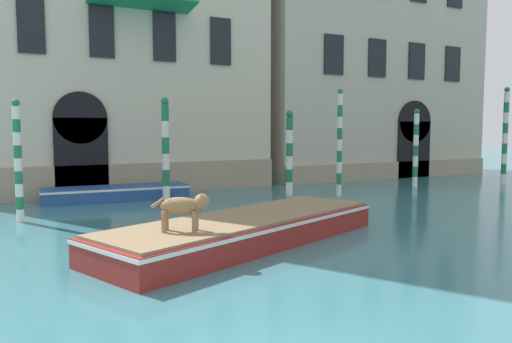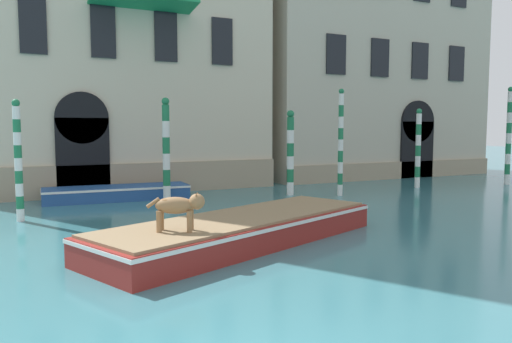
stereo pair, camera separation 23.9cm
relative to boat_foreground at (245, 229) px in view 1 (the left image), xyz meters
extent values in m
cube|color=tan|center=(-0.20, 9.73, 0.29)|extent=(12.43, 0.16, 1.27)
cube|color=black|center=(-2.32, 9.72, 1.20)|extent=(2.00, 0.14, 3.09)
cylinder|color=black|center=(-2.32, 9.72, 2.74)|extent=(2.00, 0.14, 2.00)
cube|color=black|center=(-3.93, 9.74, 6.06)|extent=(0.94, 0.10, 1.99)
cube|color=black|center=(-1.44, 9.74, 6.06)|extent=(0.94, 0.10, 1.99)
cube|color=black|center=(1.05, 9.74, 6.06)|extent=(0.94, 0.10, 1.99)
cube|color=black|center=(3.53, 9.74, 6.06)|extent=(0.94, 0.10, 1.99)
cube|color=#1E8C51|center=(0.04, 9.08, 7.20)|extent=(4.07, 1.40, 0.29)
cube|color=#BCB29E|center=(13.53, 12.78, 8.91)|extent=(13.50, 6.00, 18.51)
cube|color=tan|center=(13.53, 9.73, 0.10)|extent=(13.50, 0.16, 0.89)
cube|color=black|center=(14.83, 9.72, 1.16)|extent=(2.23, 0.14, 3.02)
cylinder|color=black|center=(14.83, 9.72, 2.67)|extent=(2.23, 0.14, 2.23)
cube|color=black|center=(9.48, 9.74, 5.88)|extent=(1.11, 0.10, 1.90)
cube|color=black|center=(12.18, 9.74, 5.88)|extent=(1.11, 0.10, 1.90)
cube|color=black|center=(14.88, 9.74, 5.88)|extent=(1.11, 0.10, 1.90)
cube|color=black|center=(17.58, 9.74, 5.88)|extent=(1.11, 0.10, 1.90)
cube|color=maroon|center=(0.00, 0.00, -0.05)|extent=(7.94, 4.94, 0.60)
cube|color=white|center=(0.00, 0.00, 0.19)|extent=(7.98, 4.98, 0.08)
cube|color=#8C7251|center=(0.00, 0.00, 0.28)|extent=(7.66, 4.69, 0.06)
cylinder|color=#997047|center=(-1.59, -0.99, 0.52)|extent=(0.11, 0.11, 0.43)
cylinder|color=#997047|center=(-1.70, -1.20, 0.52)|extent=(0.11, 0.11, 0.43)
cylinder|color=#997047|center=(-2.14, -0.71, 0.52)|extent=(0.11, 0.11, 0.43)
cylinder|color=#997047|center=(-2.24, -0.93, 0.52)|extent=(0.11, 0.11, 0.43)
ellipsoid|color=#997047|center=(-1.92, -0.96, 0.83)|extent=(0.87, 0.66, 0.34)
ellipsoid|color=brown|center=(-2.02, -0.90, 0.93)|extent=(0.42, 0.37, 0.12)
sphere|color=#997047|center=(-1.52, -1.15, 0.91)|extent=(0.32, 0.32, 0.32)
cone|color=brown|center=(-1.48, -1.07, 1.03)|extent=(0.10, 0.10, 0.13)
cone|color=brown|center=(-1.56, -1.23, 1.03)|extent=(0.10, 0.10, 0.13)
cylinder|color=#997047|center=(-2.31, -0.76, 0.88)|extent=(0.29, 0.19, 0.23)
cube|color=#234C8C|center=(-1.29, 8.48, -0.09)|extent=(5.34, 1.71, 0.52)
cube|color=white|center=(-1.29, 8.48, 0.11)|extent=(5.37, 1.74, 0.08)
cube|color=#8C7251|center=(-1.29, 8.48, -0.12)|extent=(2.95, 1.23, 0.47)
cylinder|color=white|center=(0.26, 7.21, -0.05)|extent=(0.27, 0.27, 0.59)
cylinder|color=#1E7247|center=(0.26, 7.21, 0.54)|extent=(0.27, 0.27, 0.59)
cylinder|color=white|center=(0.26, 7.21, 1.13)|extent=(0.27, 0.27, 0.59)
cylinder|color=#1E7247|center=(0.26, 7.21, 1.72)|extent=(0.27, 0.27, 0.59)
cylinder|color=white|center=(0.26, 7.21, 2.31)|extent=(0.27, 0.27, 0.59)
cylinder|color=#1E7247|center=(0.26, 7.21, 2.90)|extent=(0.27, 0.27, 0.59)
sphere|color=#1E7247|center=(0.26, 7.21, 3.31)|extent=(0.28, 0.28, 0.28)
cylinder|color=white|center=(5.24, 6.78, -0.09)|extent=(0.28, 0.28, 0.52)
cylinder|color=#1E7247|center=(5.24, 6.78, 0.43)|extent=(0.28, 0.28, 0.52)
cylinder|color=white|center=(5.24, 6.78, 0.96)|extent=(0.28, 0.28, 0.52)
cylinder|color=#1E7247|center=(5.24, 6.78, 1.48)|extent=(0.28, 0.28, 0.52)
cylinder|color=white|center=(5.24, 6.78, 2.00)|extent=(0.28, 0.28, 0.52)
cylinder|color=#1E7247|center=(5.24, 6.78, 2.52)|extent=(0.28, 0.28, 0.52)
sphere|color=#1E7247|center=(5.24, 6.78, 2.91)|extent=(0.29, 0.29, 0.29)
cylinder|color=white|center=(6.91, 5.70, -0.12)|extent=(0.20, 0.20, 0.45)
cylinder|color=#1E7247|center=(6.91, 5.70, 0.33)|extent=(0.20, 0.20, 0.45)
cylinder|color=white|center=(6.91, 5.70, 0.77)|extent=(0.20, 0.20, 0.45)
cylinder|color=#1E7247|center=(6.91, 5.70, 1.22)|extent=(0.20, 0.20, 0.45)
cylinder|color=white|center=(6.91, 5.70, 1.67)|extent=(0.20, 0.20, 0.45)
cylinder|color=#1E7247|center=(6.91, 5.70, 2.12)|extent=(0.20, 0.20, 0.45)
cylinder|color=white|center=(6.91, 5.70, 2.57)|extent=(0.20, 0.20, 0.45)
cylinder|color=#1E7247|center=(6.91, 5.70, 3.02)|extent=(0.20, 0.20, 0.45)
cylinder|color=white|center=(6.91, 5.70, 3.47)|extent=(0.20, 0.20, 0.45)
sphere|color=#1E7247|center=(6.91, 5.70, 3.78)|extent=(0.21, 0.21, 0.21)
cylinder|color=white|center=(16.37, 5.39, -0.10)|extent=(0.24, 0.24, 0.49)
cylinder|color=#1E7247|center=(16.37, 5.39, 0.38)|extent=(0.24, 0.24, 0.49)
cylinder|color=white|center=(16.37, 5.39, 0.87)|extent=(0.24, 0.24, 0.49)
cylinder|color=#1E7247|center=(16.37, 5.39, 1.36)|extent=(0.24, 0.24, 0.49)
cylinder|color=white|center=(16.37, 5.39, 1.85)|extent=(0.24, 0.24, 0.49)
cylinder|color=#1E7247|center=(16.37, 5.39, 2.33)|extent=(0.24, 0.24, 0.49)
cylinder|color=white|center=(16.37, 5.39, 2.82)|extent=(0.24, 0.24, 0.49)
cylinder|color=#1E7247|center=(16.37, 5.39, 3.31)|extent=(0.24, 0.24, 0.49)
cylinder|color=white|center=(16.37, 5.39, 3.80)|extent=(0.24, 0.24, 0.49)
sphere|color=#1E7247|center=(16.37, 5.39, 4.15)|extent=(0.25, 0.25, 0.25)
cylinder|color=white|center=(-4.65, 5.36, -0.16)|extent=(0.21, 0.21, 0.37)
cylinder|color=#1E7247|center=(-4.65, 5.36, 0.21)|extent=(0.21, 0.21, 0.37)
cylinder|color=white|center=(-4.65, 5.36, 0.58)|extent=(0.21, 0.21, 0.37)
cylinder|color=#1E7247|center=(-4.65, 5.36, 0.95)|extent=(0.21, 0.21, 0.37)
cylinder|color=white|center=(-4.65, 5.36, 1.32)|extent=(0.21, 0.21, 0.37)
cylinder|color=#1E7247|center=(-4.65, 5.36, 1.69)|extent=(0.21, 0.21, 0.37)
cylinder|color=white|center=(-4.65, 5.36, 2.06)|extent=(0.21, 0.21, 0.37)
cylinder|color=#1E7247|center=(-4.65, 5.36, 2.43)|extent=(0.21, 0.21, 0.37)
cylinder|color=white|center=(-4.65, 5.36, 2.80)|extent=(0.21, 0.21, 0.37)
sphere|color=#1E7247|center=(-4.65, 5.36, 3.08)|extent=(0.22, 0.22, 0.22)
cylinder|color=white|center=(11.63, 6.35, -0.11)|extent=(0.23, 0.23, 0.48)
cylinder|color=#1E7247|center=(11.63, 6.35, 0.37)|extent=(0.23, 0.23, 0.48)
cylinder|color=white|center=(11.63, 6.35, 0.84)|extent=(0.23, 0.23, 0.48)
cylinder|color=#1E7247|center=(11.63, 6.35, 1.32)|extent=(0.23, 0.23, 0.48)
cylinder|color=white|center=(11.63, 6.35, 1.79)|extent=(0.23, 0.23, 0.48)
cylinder|color=#1E7247|center=(11.63, 6.35, 2.27)|extent=(0.23, 0.23, 0.48)
cylinder|color=white|center=(11.63, 6.35, 2.75)|extent=(0.23, 0.23, 0.48)
sphere|color=#1E7247|center=(11.63, 6.35, 3.09)|extent=(0.24, 0.24, 0.24)
camera|label=1|loc=(-5.04, -10.43, 2.41)|focal=35.00mm
camera|label=2|loc=(-4.82, -10.54, 2.41)|focal=35.00mm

